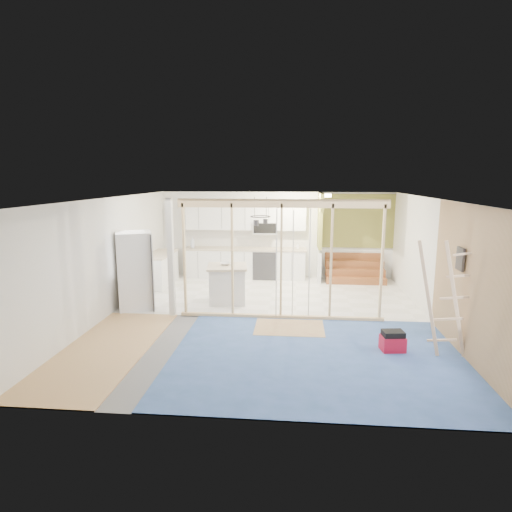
# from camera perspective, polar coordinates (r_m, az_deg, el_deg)

# --- Properties ---
(room) EXTENTS (7.01, 8.01, 2.61)m
(room) POSITION_cam_1_polar(r_m,az_deg,el_deg) (9.11, 1.49, -0.52)
(room) COLOR slate
(room) RESTS_ON ground
(floor_overlays) EXTENTS (7.00, 8.00, 0.03)m
(floor_overlays) POSITION_cam_1_polar(r_m,az_deg,el_deg) (9.49, 1.92, -8.12)
(floor_overlays) COLOR white
(floor_overlays) RESTS_ON room
(stud_frame) EXTENTS (4.66, 0.14, 2.60)m
(stud_frame) POSITION_cam_1_polar(r_m,az_deg,el_deg) (9.07, -0.03, 1.30)
(stud_frame) COLOR beige
(stud_frame) RESTS_ON room
(base_cabinets) EXTENTS (4.45, 2.24, 0.93)m
(base_cabinets) POSITION_cam_1_polar(r_m,az_deg,el_deg) (12.74, -4.76, -1.20)
(base_cabinets) COLOR white
(base_cabinets) RESTS_ON room
(upper_cabinets) EXTENTS (3.60, 0.41, 0.85)m
(upper_cabinets) POSITION_cam_1_polar(r_m,az_deg,el_deg) (12.87, -1.12, 5.05)
(upper_cabinets) COLOR white
(upper_cabinets) RESTS_ON room
(green_partition) EXTENTS (2.25, 1.51, 2.60)m
(green_partition) POSITION_cam_1_polar(r_m,az_deg,el_deg) (12.84, 11.72, 0.88)
(green_partition) COLOR olive
(green_partition) RESTS_ON room
(pot_rack) EXTENTS (0.52, 0.52, 0.72)m
(pot_rack) POSITION_cam_1_polar(r_m,az_deg,el_deg) (10.90, 0.55, 5.00)
(pot_rack) COLOR black
(pot_rack) RESTS_ON room
(sheathing_panel) EXTENTS (0.02, 4.00, 2.60)m
(sheathing_panel) POSITION_cam_1_polar(r_m,az_deg,el_deg) (7.70, 27.25, -3.74)
(sheathing_panel) COLOR tan
(sheathing_panel) RESTS_ON room
(electrical_panel) EXTENTS (0.04, 0.30, 0.40)m
(electrical_panel) POSITION_cam_1_polar(r_m,az_deg,el_deg) (8.16, 25.59, -0.35)
(electrical_panel) COLOR #343439
(electrical_panel) RESTS_ON room
(ceiling_light) EXTENTS (0.32, 0.32, 0.08)m
(ceiling_light) POSITION_cam_1_polar(r_m,az_deg,el_deg) (11.96, 9.26, 7.96)
(ceiling_light) COLOR #FFEABF
(ceiling_light) RESTS_ON room
(fridge) EXTENTS (1.04, 1.00, 1.81)m
(fridge) POSITION_cam_1_polar(r_m,az_deg,el_deg) (10.29, -15.78, -1.89)
(fridge) COLOR white
(fridge) RESTS_ON room
(island) EXTENTS (1.07, 1.07, 0.93)m
(island) POSITION_cam_1_polar(r_m,az_deg,el_deg) (10.47, -3.84, -3.79)
(island) COLOR silver
(island) RESTS_ON room
(bowl) EXTENTS (0.33, 0.33, 0.06)m
(bowl) POSITION_cam_1_polar(r_m,az_deg,el_deg) (10.42, -4.10, -1.06)
(bowl) COLOR silver
(bowl) RESTS_ON island
(soap_bottle_a) EXTENTS (0.17, 0.17, 0.33)m
(soap_bottle_a) POSITION_cam_1_polar(r_m,az_deg,el_deg) (13.05, -8.47, 1.82)
(soap_bottle_a) COLOR silver
(soap_bottle_a) RESTS_ON base_cabinets
(soap_bottle_b) EXTENTS (0.09, 0.09, 0.17)m
(soap_bottle_b) POSITION_cam_1_polar(r_m,az_deg,el_deg) (12.87, 5.61, 1.38)
(soap_bottle_b) COLOR white
(soap_bottle_b) RESTS_ON base_cabinets
(toolbox) EXTENTS (0.44, 0.35, 0.38)m
(toolbox) POSITION_cam_1_polar(r_m,az_deg,el_deg) (8.05, 17.76, -10.82)
(toolbox) COLOR #B31028
(toolbox) RESTS_ON room
(ladder) EXTENTS (1.04, 0.22, 1.98)m
(ladder) POSITION_cam_1_polar(r_m,az_deg,el_deg) (7.94, 23.91, -5.21)
(ladder) COLOR #DDB387
(ladder) RESTS_ON room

